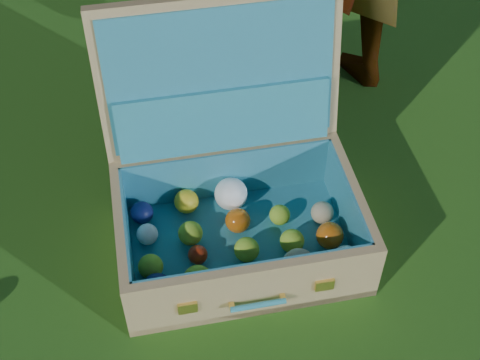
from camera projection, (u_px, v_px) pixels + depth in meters
name	position (u px, v px, depth m)	size (l,w,h in m)	color
ground	(234.00, 269.00, 1.73)	(60.00, 60.00, 0.00)	#215114
suitcase	(234.00, 184.00, 1.71)	(0.71, 0.64, 0.59)	tan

